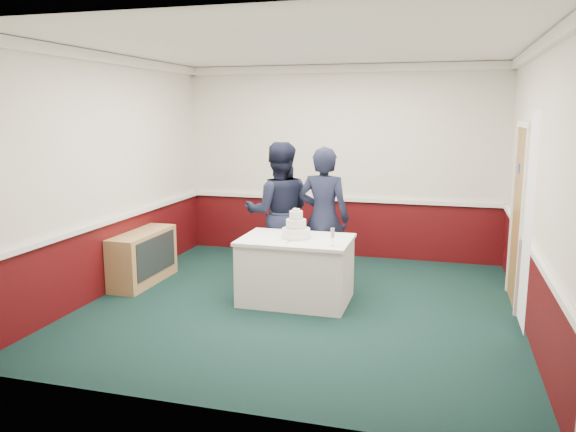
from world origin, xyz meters
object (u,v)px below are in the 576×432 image
(person_woman, at_px, (324,218))
(wedding_cake, at_px, (296,229))
(champagne_flute, at_px, (333,234))
(person_man, at_px, (279,212))
(cake_table, at_px, (296,269))
(cake_knife, at_px, (289,241))
(sideboard, at_px, (143,257))

(person_woman, bearing_deg, wedding_cake, 76.74)
(champagne_flute, distance_m, person_man, 1.42)
(champagne_flute, bearing_deg, cake_table, 150.75)
(cake_table, distance_m, person_man, 1.05)
(cake_knife, bearing_deg, cake_table, 81.30)
(person_woman, bearing_deg, person_man, -7.63)
(sideboard, xyz_separation_m, cake_knife, (2.15, -0.38, 0.44))
(cake_knife, xyz_separation_m, champagne_flute, (0.53, -0.08, 0.14))
(cake_table, xyz_separation_m, cake_knife, (-0.03, -0.20, 0.39))
(champagne_flute, relative_size, person_man, 0.11)
(cake_table, height_order, person_man, person_man)
(champagne_flute, relative_size, person_woman, 0.11)
(cake_knife, distance_m, champagne_flute, 0.55)
(sideboard, height_order, cake_table, cake_table)
(sideboard, distance_m, person_man, 1.93)
(champagne_flute, bearing_deg, wedding_cake, 150.75)
(cake_table, height_order, wedding_cake, wedding_cake)
(person_man, bearing_deg, champagne_flute, 114.66)
(person_man, relative_size, person_woman, 1.02)
(cake_table, height_order, cake_knife, cake_knife)
(person_woman, bearing_deg, cake_table, 76.74)
(wedding_cake, xyz_separation_m, person_woman, (0.20, 0.65, 0.03))
(person_woman, bearing_deg, champagne_flute, 111.64)
(cake_table, bearing_deg, cake_knife, -98.53)
(cake_knife, distance_m, person_woman, 0.89)
(champagne_flute, bearing_deg, person_woman, 107.98)
(person_man, height_order, person_woman, person_man)
(cake_table, relative_size, cake_knife, 6.00)
(wedding_cake, height_order, person_man, person_man)
(champagne_flute, height_order, person_woman, person_woman)
(cake_table, relative_size, person_man, 0.70)
(cake_knife, bearing_deg, person_man, 113.06)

